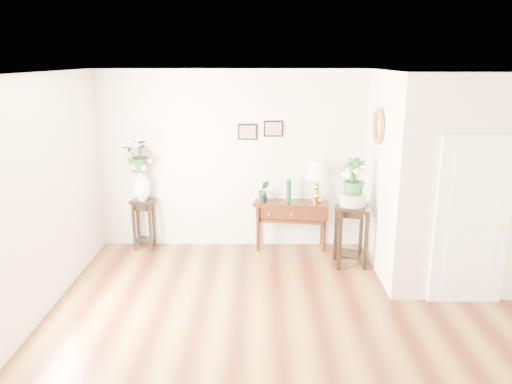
{
  "coord_description": "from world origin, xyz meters",
  "views": [
    {
      "loc": [
        -0.46,
        -4.95,
        2.95
      ],
      "look_at": [
        -0.51,
        1.3,
        1.27
      ],
      "focal_mm": 35.0,
      "sensor_mm": 36.0,
      "label": 1
    }
  ],
  "objects_px": {
    "table_lamp": "(317,180)",
    "plant_stand_a": "(144,224)",
    "console_table": "(291,225)",
    "plant_stand_b": "(351,235)"
  },
  "relations": [
    {
      "from": "table_lamp",
      "to": "plant_stand_a",
      "type": "relative_size",
      "value": 0.8
    },
    {
      "from": "console_table",
      "to": "plant_stand_b",
      "type": "bearing_deg",
      "value": -29.59
    },
    {
      "from": "plant_stand_b",
      "to": "console_table",
      "type": "bearing_deg",
      "value": 142.13
    },
    {
      "from": "console_table",
      "to": "table_lamp",
      "type": "bearing_deg",
      "value": 8.27
    },
    {
      "from": "console_table",
      "to": "plant_stand_a",
      "type": "relative_size",
      "value": 1.44
    },
    {
      "from": "table_lamp",
      "to": "plant_stand_b",
      "type": "height_order",
      "value": "table_lamp"
    },
    {
      "from": "table_lamp",
      "to": "plant_stand_b",
      "type": "xyz_separation_m",
      "value": [
        0.44,
        -0.65,
        -0.67
      ]
    },
    {
      "from": "plant_stand_b",
      "to": "table_lamp",
      "type": "bearing_deg",
      "value": 123.94
    },
    {
      "from": "plant_stand_a",
      "to": "plant_stand_b",
      "type": "relative_size",
      "value": 0.88
    },
    {
      "from": "table_lamp",
      "to": "console_table",
      "type": "bearing_deg",
      "value": 180.0
    }
  ]
}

